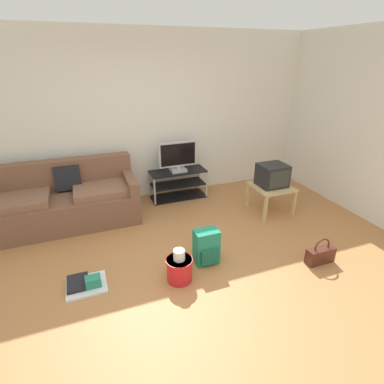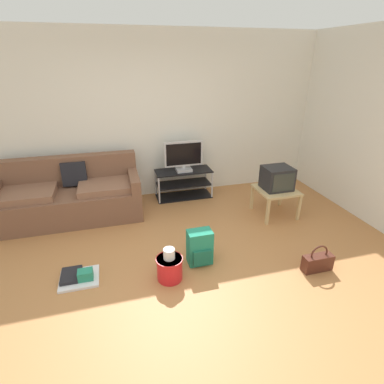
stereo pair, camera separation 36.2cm
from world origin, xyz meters
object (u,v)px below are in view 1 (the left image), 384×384
Objects in this scene: couch at (64,202)px; tv_stand at (178,184)px; crt_tv at (272,175)px; handbag at (320,255)px; backpack at (206,247)px; side_table at (271,189)px; cleaning_bucket at (179,268)px; flat_tv at (178,157)px; floor_tray at (86,284)px.

couch is 2.17× the size of tv_stand.
tv_stand is 2.30× the size of crt_tv.
crt_tv reaches higher than handbag.
crt_tv reaches higher than backpack.
couch is 3.16m from crt_tv.
side_table is (1.21, -1.01, 0.13)m from tv_stand.
cleaning_bucket is at bearing -150.38° from crt_tv.
flat_tv is at bearing 141.25° from crt_tv.
tv_stand is 1.61m from crt_tv.
flat_tv reaches higher than cleaning_bucket.
side_table is (1.21, -0.99, -0.37)m from flat_tv.
flat_tv reaches higher than backpack.
cleaning_bucket is at bearing -13.91° from floor_tray.
floor_tray is (0.19, -1.57, -0.30)m from couch.
backpack is (-0.27, -1.88, -0.04)m from tv_stand.
couch is 3.15m from side_table.
crt_tv is (1.21, -1.00, 0.36)m from tv_stand.
couch is 3.19× the size of flat_tv.
couch is at bearing 166.32° from crt_tv.
cleaning_bucket is 1.02m from floor_tray.
couch is at bearing 143.34° from handbag.
floor_tray is at bearing 166.09° from cleaning_bucket.
backpack is (-0.27, -1.85, -0.54)m from flat_tv.
crt_tv is 1.18× the size of handbag.
flat_tv is 2.23m from cleaning_bucket.
tv_stand reaches higher than floor_tray.
handbag is at bearing -36.66° from couch.
tv_stand reaches higher than cleaning_bucket.
crt_tv is at bearing -13.68° from couch.
flat_tv is at bearing 7.10° from couch.
cleaning_bucket is (-0.41, -0.19, -0.05)m from backpack.
couch is 1.87m from tv_stand.
tv_stand reaches higher than side_table.
tv_stand is 2.71× the size of handbag.
couch reaches higher than side_table.
flat_tv reaches higher than couch.
couch is at bearing -172.90° from flat_tv.
cleaning_bucket is (-1.89, -1.06, -0.21)m from side_table.
side_table is 1.40m from handbag.
tv_stand is at bearing 113.01° from handbag.
cleaning_bucket is at bearing -107.96° from tv_stand.
couch reaches higher than crt_tv.
cleaning_bucket is (-1.89, -1.07, -0.44)m from crt_tv.
floor_tray is (-1.39, 0.05, -0.17)m from backpack.
handbag is at bearing -10.37° from cleaning_bucket.
backpack is 0.45m from cleaning_bucket.
side_table is 0.23m from crt_tv.
flat_tv is at bearing 71.86° from cleaning_bucket.
couch is at bearing -172.22° from tv_stand.
handbag is (-0.21, -1.36, -0.26)m from side_table.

